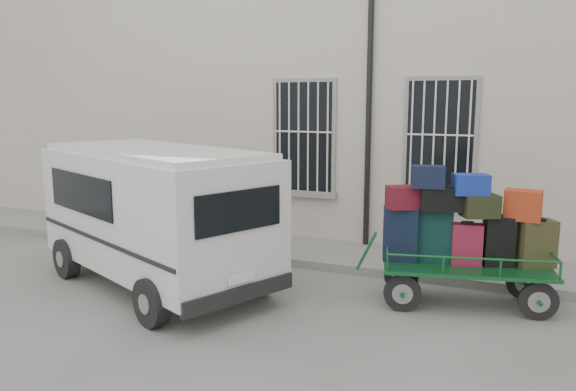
{
  "coord_description": "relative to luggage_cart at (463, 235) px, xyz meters",
  "views": [
    {
      "loc": [
        3.68,
        -7.75,
        3.01
      ],
      "look_at": [
        0.06,
        1.0,
        1.38
      ],
      "focal_mm": 35.0,
      "sensor_mm": 36.0,
      "label": 1
    }
  ],
  "objects": [
    {
      "name": "luggage_cart",
      "position": [
        0.0,
        0.0,
        0.0
      ],
      "size": [
        2.86,
        1.56,
        2.07
      ],
      "rotation": [
        0.0,
        0.0,
        0.21
      ],
      "color": "black",
      "rests_on": "ground"
    },
    {
      "name": "ground",
      "position": [
        -3.0,
        -0.59,
        -1.05
      ],
      "size": [
        80.0,
        80.0,
        0.0
      ],
      "primitive_type": "plane",
      "color": "slate",
      "rests_on": "ground"
    },
    {
      "name": "sidewalk",
      "position": [
        -3.0,
        1.61,
        -0.98
      ],
      "size": [
        24.0,
        1.7,
        0.15
      ],
      "primitive_type": "cube",
      "color": "gray",
      "rests_on": "ground"
    },
    {
      "name": "van",
      "position": [
        -4.67,
        -1.01,
        0.24
      ],
      "size": [
        4.81,
        3.54,
        2.26
      ],
      "rotation": [
        0.0,
        0.0,
        -0.43
      ],
      "color": "silver",
      "rests_on": "ground"
    },
    {
      "name": "building",
      "position": [
        -3.0,
        4.91,
        1.95
      ],
      "size": [
        24.0,
        5.15,
        6.0
      ],
      "color": "beige",
      "rests_on": "ground"
    }
  ]
}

